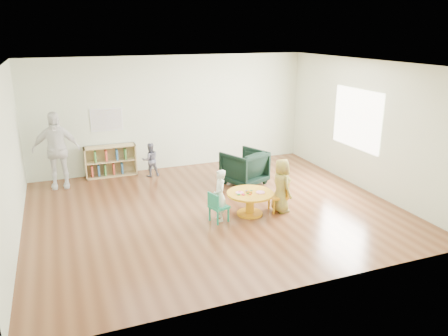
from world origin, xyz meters
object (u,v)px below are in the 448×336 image
armchair (244,167)px  toddler (150,160)px  activity_table (250,199)px  kid_chair_right (280,195)px  bookshelf (110,161)px  adult_caretaker (56,150)px  child_left (220,195)px  child_right (281,186)px  kid_chair_left (217,206)px

armchair → toddler: bearing=-58.3°
activity_table → kid_chair_right: kid_chair_right is taller
kid_chair_right → bookshelf: (-2.80, 3.38, 0.04)m
bookshelf → kid_chair_right: bearing=-50.4°
activity_table → adult_caretaker: adult_caretaker is taller
child_left → child_right: 1.25m
bookshelf → adult_caretaker: 1.34m
bookshelf → adult_caretaker: adult_caretaker is taller
bookshelf → child_left: (1.55, -3.37, 0.12)m
bookshelf → activity_table: bearing=-56.9°
kid_chair_right → armchair: 1.68m
kid_chair_left → child_left: 0.20m
child_left → kid_chair_left: bearing=-42.7°
child_right → kid_chair_right: bearing=-6.0°
armchair → child_right: 1.72m
bookshelf → toddler: size_ratio=1.46×
armchair → toddler: 2.29m
child_left → adult_caretaker: bearing=-127.8°
toddler → child_right: bearing=119.1°
activity_table → armchair: 1.74m
kid_chair_right → toddler: toddler is taller
kid_chair_left → child_right: bearing=73.6°
kid_chair_left → child_left: bearing=110.7°
activity_table → child_left: (-0.63, -0.03, 0.18)m
child_left → armchair: bearing=153.2°
activity_table → bookshelf: bearing=123.1°
armchair → child_left: child_left is taller
activity_table → child_left: child_left is taller
kid_chair_right → toddler: (-1.90, 2.98, 0.09)m
kid_chair_left → toddler: bearing=173.9°
toddler → kid_chair_left: bearing=97.7°
child_left → toddler: bearing=-158.0°
adult_caretaker → armchair: bearing=-13.4°
kid_chair_left → adult_caretaker: (-2.65, 3.02, 0.55)m
child_left → kid_chair_right: bearing=99.1°
adult_caretaker → child_left: bearing=-42.6°
kid_chair_right → kid_chair_left: bearing=97.7°
armchair → child_right: size_ratio=0.81×
adult_caretaker → bookshelf: bearing=24.1°
kid_chair_left → kid_chair_right: 1.32m
kid_chair_right → armchair: armchair is taller
adult_caretaker → kid_chair_left: bearing=-44.0°
armchair → child_left: bearing=30.2°
kid_chair_right → child_left: bearing=95.2°
kid_chair_right → child_left: 1.26m
activity_table → kid_chair_left: 0.71m
armchair → child_left: (-1.23, -1.66, 0.10)m
child_left → bookshelf: bearing=-145.7°
kid_chair_right → toddler: bearing=38.2°
child_left → adult_caretaker: adult_caretaker is taller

